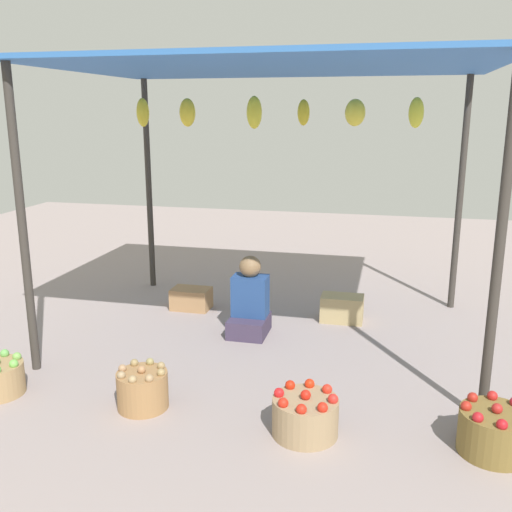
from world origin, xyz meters
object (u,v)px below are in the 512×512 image
at_px(basket_red_tomatoes, 305,415).
at_px(wooden_crate_near_vendor, 191,299).
at_px(wooden_crate_stacked_rear, 342,308).
at_px(vendor_person, 250,304).
at_px(basket_red_apples, 494,431).
at_px(basket_potatoes, 143,389).

height_order(basket_red_tomatoes, wooden_crate_near_vendor, basket_red_tomatoes).
bearing_deg(wooden_crate_stacked_rear, vendor_person, -147.01).
bearing_deg(basket_red_tomatoes, vendor_person, 115.54).
xyz_separation_m(vendor_person, wooden_crate_stacked_rear, (0.85, 0.55, -0.16)).
distance_m(basket_red_apples, wooden_crate_stacked_rear, 2.46).
height_order(vendor_person, wooden_crate_near_vendor, vendor_person).
relative_size(basket_red_tomatoes, basket_red_apples, 1.00).
xyz_separation_m(basket_potatoes, basket_red_tomatoes, (1.22, -0.09, -0.01)).
distance_m(basket_red_tomatoes, wooden_crate_stacked_rear, 2.24).
bearing_deg(wooden_crate_near_vendor, basket_red_tomatoes, -54.25).
bearing_deg(wooden_crate_stacked_rear, basket_potatoes, -120.44).
relative_size(basket_red_apples, wooden_crate_stacked_rear, 1.04).
xyz_separation_m(basket_red_tomatoes, wooden_crate_stacked_rear, (0.05, 2.24, -0.00)).
xyz_separation_m(basket_potatoes, wooden_crate_near_vendor, (-0.39, 2.15, -0.03)).
relative_size(vendor_person, basket_potatoes, 2.08).
height_order(basket_potatoes, wooden_crate_near_vendor, basket_potatoes).
relative_size(basket_red_apples, wooden_crate_near_vendor, 1.08).
distance_m(basket_red_tomatoes, wooden_crate_near_vendor, 2.75).
xyz_separation_m(vendor_person, basket_potatoes, (-0.41, -1.60, -0.15)).
relative_size(basket_red_tomatoes, wooden_crate_near_vendor, 1.07).
bearing_deg(basket_red_apples, wooden_crate_stacked_rear, 118.09).
bearing_deg(vendor_person, wooden_crate_stacked_rear, 32.99).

